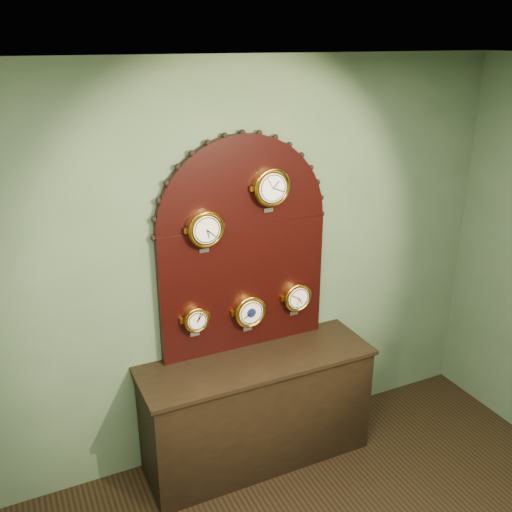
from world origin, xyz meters
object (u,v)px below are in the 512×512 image
shop_counter (257,411)px  display_board (243,240)px  hygrometer (196,319)px  tide_clock (297,297)px  roman_clock (205,229)px  barometer (249,311)px  arabic_clock (271,187)px

shop_counter → display_board: size_ratio=1.05×
hygrometer → tide_clock: (0.76, -0.00, 0.01)m
display_board → tide_clock: size_ratio=5.80×
roman_clock → tide_clock: roman_clock is taller
roman_clock → hygrometer: size_ratio=1.28×
roman_clock → hygrometer: bearing=178.9°
roman_clock → shop_counter: bearing=-27.8°
roman_clock → barometer: bearing=0.0°
roman_clock → arabic_clock: (0.46, -0.00, 0.22)m
shop_counter → arabic_clock: (0.17, 0.15, 1.58)m
shop_counter → tide_clock: tide_clock is taller
display_board → tide_clock: (0.38, -0.07, -0.47)m
arabic_clock → hygrometer: arabic_clock is taller
display_board → arabic_clock: bearing=-21.6°
shop_counter → barometer: (0.01, 0.15, 0.72)m
hygrometer → barometer: size_ratio=0.81×
barometer → shop_counter: bearing=-94.8°
display_board → roman_clock: 0.33m
hygrometer → roman_clock: bearing=-1.1°
shop_counter → hygrometer: bearing=157.7°
display_board → tide_clock: 0.61m
hygrometer → arabic_clock: bearing=-0.2°
arabic_clock → barometer: (-0.16, 0.00, -0.86)m
barometer → display_board: bearing=100.8°
display_board → barometer: (0.01, -0.07, -0.50)m
arabic_clock → barometer: size_ratio=1.09×
roman_clock → barometer: size_ratio=1.03×
hygrometer → shop_counter: bearing=-22.3°
roman_clock → arabic_clock: bearing=-0.0°
hygrometer → tide_clock: tide_clock is taller
arabic_clock → tide_clock: arabic_clock is taller
roman_clock → tide_clock: 0.91m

